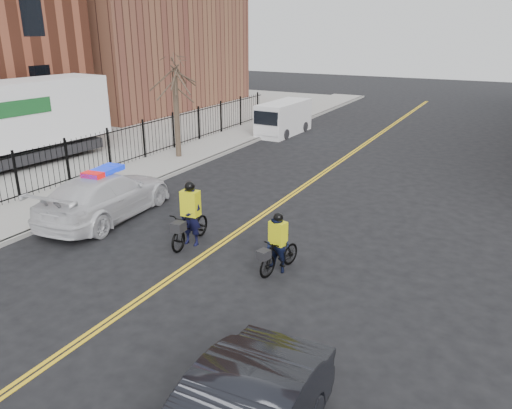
{
  "coord_description": "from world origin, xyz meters",
  "views": [
    {
      "loc": [
        7.75,
        -10.46,
        6.51
      ],
      "look_at": [
        0.95,
        2.41,
        1.3
      ],
      "focal_mm": 35.0,
      "sensor_mm": 36.0,
      "label": 1
    }
  ],
  "objects_px": {
    "police_cruiser": "(106,195)",
    "cyclist_near": "(191,223)",
    "cyclist_far": "(278,249)",
    "cargo_van": "(283,119)"
  },
  "relations": [
    {
      "from": "cyclist_near",
      "to": "cyclist_far",
      "type": "distance_m",
      "value": 3.21
    },
    {
      "from": "cargo_van",
      "to": "cyclist_near",
      "type": "bearing_deg",
      "value": -72.74
    },
    {
      "from": "police_cruiser",
      "to": "cargo_van",
      "type": "xyz_separation_m",
      "value": [
        -0.67,
        16.36,
        0.15
      ]
    },
    {
      "from": "cyclist_far",
      "to": "cargo_van",
      "type": "bearing_deg",
      "value": 126.91
    },
    {
      "from": "police_cruiser",
      "to": "cyclist_near",
      "type": "bearing_deg",
      "value": 166.95
    },
    {
      "from": "police_cruiser",
      "to": "cyclist_near",
      "type": "distance_m",
      "value": 4.07
    },
    {
      "from": "police_cruiser",
      "to": "cyclist_far",
      "type": "relative_size",
      "value": 3.31
    },
    {
      "from": "cargo_van",
      "to": "cyclist_far",
      "type": "height_order",
      "value": "cargo_van"
    },
    {
      "from": "cyclist_near",
      "to": "cyclist_far",
      "type": "xyz_separation_m",
      "value": [
        3.18,
        -0.39,
        -0.03
      ]
    },
    {
      "from": "police_cruiser",
      "to": "cyclist_far",
      "type": "distance_m",
      "value": 7.27
    }
  ]
}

